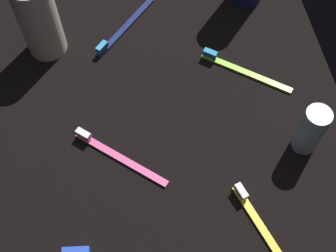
% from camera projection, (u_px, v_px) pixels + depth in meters
% --- Properties ---
extents(ground_plane, '(0.84, 0.64, 0.01)m').
position_uv_depth(ground_plane, '(168.00, 136.00, 0.76)').
color(ground_plane, black).
extents(bodywash_bottle, '(0.07, 0.07, 0.18)m').
position_uv_depth(bodywash_bottle, '(38.00, 18.00, 0.79)').
color(bodywash_bottle, silver).
rests_on(bodywash_bottle, ground_plane).
extents(deodorant_stick, '(0.04, 0.04, 0.10)m').
position_uv_depth(deodorant_stick, '(311.00, 130.00, 0.71)').
color(deodorant_stick, silver).
rests_on(deodorant_stick, ground_plane).
extents(toothbrush_lime, '(0.12, 0.15, 0.02)m').
position_uv_depth(toothbrush_lime, '(241.00, 69.00, 0.82)').
color(toothbrush_lime, '#8CD133').
rests_on(toothbrush_lime, ground_plane).
extents(toothbrush_yellow, '(0.17, 0.07, 0.02)m').
position_uv_depth(toothbrush_yellow, '(263.00, 229.00, 0.67)').
color(toothbrush_yellow, yellow).
rests_on(toothbrush_yellow, ground_plane).
extents(toothbrush_pink, '(0.12, 0.15, 0.02)m').
position_uv_depth(toothbrush_pink, '(115.00, 154.00, 0.73)').
color(toothbrush_pink, '#E55999').
rests_on(toothbrush_pink, ground_plane).
extents(toothbrush_navy, '(0.14, 0.13, 0.02)m').
position_uv_depth(toothbrush_navy, '(122.00, 29.00, 0.87)').
color(toothbrush_navy, navy).
rests_on(toothbrush_navy, ground_plane).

